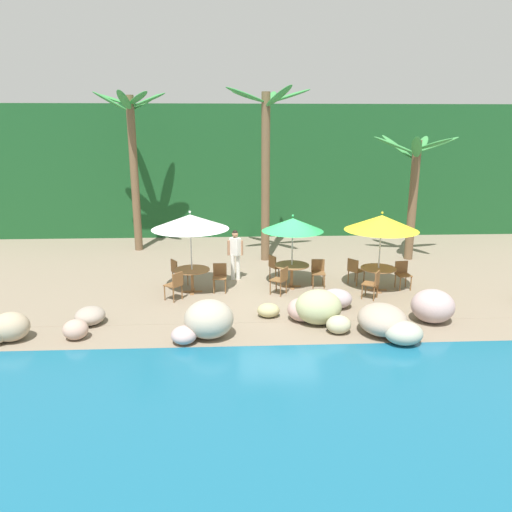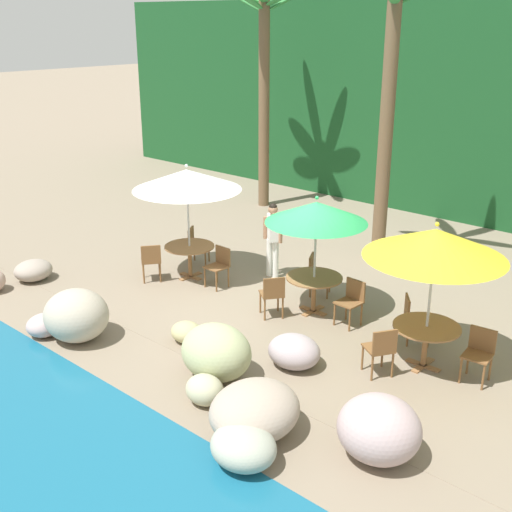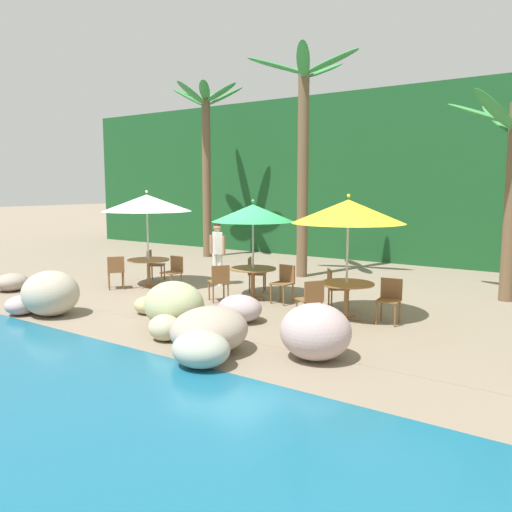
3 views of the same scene
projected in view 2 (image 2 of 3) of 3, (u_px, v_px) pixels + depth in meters
name	position (u px, v px, depth m)	size (l,w,h in m)	color
ground_plane	(286.00, 310.00, 12.84)	(120.00, 120.00, 0.00)	gray
terrace_deck	(286.00, 310.00, 12.84)	(18.00, 5.20, 0.01)	gray
foliage_backdrop	(490.00, 111.00, 18.12)	(28.00, 2.40, 6.00)	#194C23
rock_seawall	(212.00, 360.00, 10.18)	(15.44, 3.36, 0.95)	#A19385
umbrella_white	(187.00, 180.00, 13.71)	(2.33, 2.33, 2.56)	silver
dining_table_white	(190.00, 251.00, 14.27)	(1.10, 1.10, 0.74)	olive
chair_white_seaward	(219.00, 264.00, 13.82)	(0.43, 0.44, 0.87)	brown
chair_white_inland	(196.00, 243.00, 15.10)	(0.58, 0.58, 0.87)	brown
chair_white_left	(151.00, 260.00, 14.06)	(0.59, 0.59, 0.87)	brown
umbrella_green	(316.00, 212.00, 12.08)	(1.94, 1.94, 2.35)	silver
dining_table_green	(314.00, 283.00, 12.57)	(1.10, 1.10, 0.74)	olive
chair_green_seaward	(352.00, 299.00, 12.09)	(0.45, 0.46, 0.87)	brown
chair_green_inland	(316.00, 272.00, 13.40)	(0.57, 0.57, 0.87)	brown
chair_green_left	(273.00, 293.00, 12.34)	(0.59, 0.59, 0.87)	brown
umbrella_yellow	(435.00, 243.00, 10.03)	(2.24, 2.24, 2.51)	silver
dining_table_yellow	(426.00, 333.00, 10.57)	(1.10, 1.10, 0.74)	olive
chair_yellow_seaward	(479.00, 351.00, 10.21)	(0.46, 0.47, 0.87)	brown
chair_yellow_inland	(413.00, 316.00, 11.41)	(0.59, 0.59, 0.87)	brown
chair_yellow_left	(381.00, 348.00, 10.30)	(0.59, 0.58, 0.87)	brown
palm_tree_nearest	(264.00, 61.00, 18.57)	(2.86, 2.79, 6.35)	brown
palm_tree_second	(390.00, 80.00, 14.11)	(3.17, 3.12, 6.38)	brown
waiter_in_white	(273.00, 235.00, 14.17)	(0.52, 0.37, 1.70)	white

